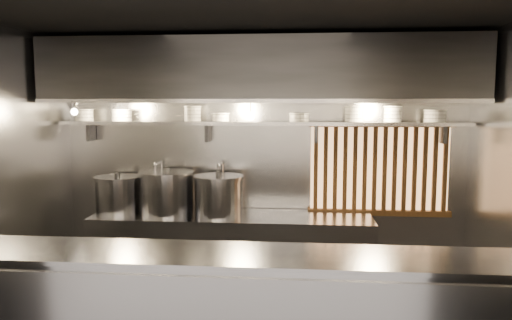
% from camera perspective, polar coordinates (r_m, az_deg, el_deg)
% --- Properties ---
extents(ceiling, '(4.50, 4.50, 0.00)m').
position_cam_1_polar(ceiling, '(4.17, -0.95, 16.18)').
color(ceiling, black).
rests_on(ceiling, wall_back).
extents(wall_back, '(4.50, 0.00, 4.50)m').
position_cam_1_polar(wall_back, '(5.65, 0.70, -0.58)').
color(wall_back, gray).
rests_on(wall_back, floor).
extents(cooking_bench, '(3.00, 0.70, 0.90)m').
position_cam_1_polar(cooking_bench, '(5.52, -2.78, -10.85)').
color(cooking_bench, '#9B9BA0').
rests_on(cooking_bench, floor).
extents(bowl_shelf, '(4.40, 0.34, 0.04)m').
position_cam_1_polar(bowl_shelf, '(5.43, 0.55, 4.22)').
color(bowl_shelf, '#9B9BA0').
rests_on(bowl_shelf, wall_back).
extents(exhaust_hood, '(4.40, 0.81, 0.65)m').
position_cam_1_polar(exhaust_hood, '(5.21, 0.36, 10.10)').
color(exhaust_hood, '#2D2D30').
rests_on(exhaust_hood, ceiling).
extents(wood_screen, '(1.56, 0.09, 1.04)m').
position_cam_1_polar(wood_screen, '(5.65, 13.91, -0.97)').
color(wood_screen, '#FFBA72').
rests_on(wood_screen, wall_back).
extents(faucet_left, '(0.04, 0.30, 0.50)m').
position_cam_1_polar(faucet_left, '(5.74, -10.95, -1.53)').
color(faucet_left, silver).
rests_on(faucet_left, wall_back).
extents(faucet_right, '(0.04, 0.30, 0.50)m').
position_cam_1_polar(faucet_right, '(5.58, -4.02, -1.64)').
color(faucet_right, silver).
rests_on(faucet_right, wall_back).
extents(heat_lamp, '(0.25, 0.35, 0.20)m').
position_cam_1_polar(heat_lamp, '(5.46, -20.25, 5.79)').
color(heat_lamp, '#9B9BA0').
rests_on(heat_lamp, exhaust_hood).
extents(pendant_bulb, '(0.09, 0.09, 0.19)m').
position_cam_1_polar(pendant_bulb, '(5.32, -0.63, 5.05)').
color(pendant_bulb, '#2D2D30').
rests_on(pendant_bulb, exhaust_hood).
extents(stock_pot_left, '(0.74, 0.74, 0.50)m').
position_cam_1_polar(stock_pot_left, '(5.52, -10.14, -3.66)').
color(stock_pot_left, '#9B9BA0').
rests_on(stock_pot_left, cooking_bench).
extents(stock_pot_mid, '(0.60, 0.60, 0.44)m').
position_cam_1_polar(stock_pot_mid, '(5.73, -15.50, -3.76)').
color(stock_pot_mid, '#9B9BA0').
rests_on(stock_pot_mid, cooking_bench).
extents(stock_pot_right, '(0.60, 0.60, 0.47)m').
position_cam_1_polar(stock_pot_right, '(5.36, -4.28, -4.05)').
color(stock_pot_right, '#9B9BA0').
rests_on(stock_pot_right, cooking_bench).
extents(bowl_stack_0, '(0.21, 0.21, 0.13)m').
position_cam_1_polar(bowl_stack_0, '(5.93, -19.05, 4.89)').
color(bowl_stack_0, white).
rests_on(bowl_stack_0, bowl_shelf).
extents(bowl_stack_1, '(0.23, 0.23, 0.13)m').
position_cam_1_polar(bowl_stack_1, '(5.76, -15.09, 4.98)').
color(bowl_stack_1, white).
rests_on(bowl_stack_1, bowl_shelf).
extents(bowl_stack_2, '(0.20, 0.20, 0.17)m').
position_cam_1_polar(bowl_stack_2, '(5.54, -7.25, 5.30)').
color(bowl_stack_2, white).
rests_on(bowl_stack_2, bowl_shelf).
extents(bowl_stack_3, '(0.20, 0.20, 0.09)m').
position_cam_1_polar(bowl_stack_3, '(5.48, -4.05, 4.93)').
color(bowl_stack_3, white).
rests_on(bowl_stack_3, bowl_shelf).
extents(bowl_stack_4, '(0.22, 0.22, 0.09)m').
position_cam_1_polar(bowl_stack_4, '(5.41, 4.95, 4.89)').
color(bowl_stack_4, white).
rests_on(bowl_stack_4, bowl_shelf).
extents(bowl_stack_5, '(0.21, 0.21, 0.17)m').
position_cam_1_polar(bowl_stack_5, '(5.44, 11.15, 5.20)').
color(bowl_stack_5, white).
rests_on(bowl_stack_5, bowl_shelf).
extents(bowl_stack_6, '(0.20, 0.20, 0.17)m').
position_cam_1_polar(bowl_stack_6, '(5.49, 15.35, 5.11)').
color(bowl_stack_6, white).
rests_on(bowl_stack_6, bowl_shelf).
extents(bowl_stack_7, '(0.24, 0.24, 0.13)m').
position_cam_1_polar(bowl_stack_7, '(5.59, 19.79, 4.78)').
color(bowl_stack_7, white).
rests_on(bowl_stack_7, bowl_shelf).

